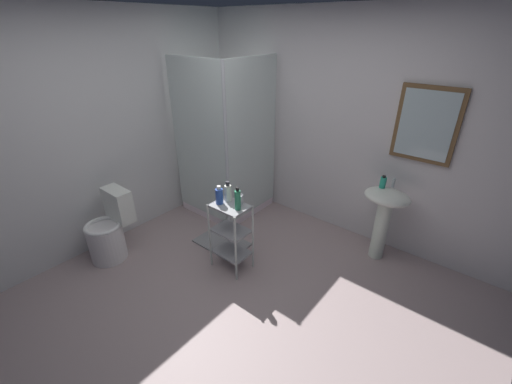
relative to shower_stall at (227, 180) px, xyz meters
The scene contains 14 objects.
ground_plane 1.76m from the shower_stall, 45.88° to the right, with size 4.20×4.20×0.02m, color #A69090.
wall_back 1.56m from the shower_stall, 27.82° to the left, with size 4.20×0.14×2.50m.
wall_left 1.60m from the shower_stall, 118.73° to the right, with size 0.10×4.20×2.50m, color silver.
shower_stall is the anchor object (origin of this frame).
pedestal_sink 1.99m from the shower_stall, ahead, with size 0.46×0.37×0.81m.
sink_faucet 2.05m from the shower_stall, 12.10° to the left, with size 0.03×0.03×0.10m, color silver.
toilet 1.57m from the shower_stall, 101.00° to the right, with size 0.37×0.49×0.76m.
storage_cart 1.18m from the shower_stall, 44.68° to the right, with size 0.38×0.28×0.74m.
hand_soap_bottle 1.96m from the shower_stall, 10.26° to the left, with size 0.06×0.06×0.13m.
shampoo_bottle_blue 1.19m from the shower_stall, 49.62° to the right, with size 0.07×0.07×0.19m.
lotion_bottle_white 1.14m from the shower_stall, 45.32° to the right, with size 0.07×0.07×0.21m.
body_wash_bottle_green 1.32m from the shower_stall, 41.35° to the right, with size 0.06×0.06×0.23m.
rinse_cup 1.21m from the shower_stall, 40.09° to the right, with size 0.08×0.08×0.10m, color silver.
bath_mat 0.90m from the shower_stall, 52.63° to the right, with size 0.60×0.40×0.02m, color gray.
Camera 1 is at (1.59, -1.57, 2.30)m, focal length 22.80 mm.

